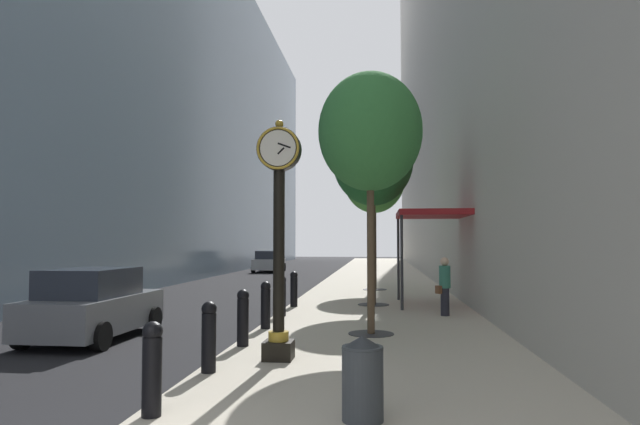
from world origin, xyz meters
The scene contains 18 objects.
ground_plane centered at (0.00, 27.00, 0.00)m, with size 110.00×110.00×0.00m, color black.
sidewalk_right centered at (3.12, 30.00, 0.07)m, with size 6.23×80.00×0.14m, color #BCB29E.
building_block_left centered at (-12.44, 30.00, 12.19)m, with size 9.00×80.00×24.38m.
street_clock centered at (1.26, 6.26, 2.66)m, with size 0.84×0.55×4.58m.
bollard_nearest centered at (0.26, 2.70, 0.77)m, with size 0.26×0.26×1.21m.
bollard_second centered at (0.26, 5.11, 0.77)m, with size 0.26×0.26×1.21m.
bollard_third centered at (0.26, 7.53, 0.77)m, with size 0.26×0.26×1.21m.
bollard_fourth centered at (0.26, 9.94, 0.77)m, with size 0.26×0.26×1.21m.
bollard_fifth centered at (0.26, 12.36, 0.77)m, with size 0.26×0.26×1.21m.
bollard_sixth centered at (0.26, 14.77, 0.77)m, with size 0.26×0.26×1.21m.
street_tree_near centered at (2.97, 9.37, 5.05)m, with size 2.55×2.55×6.40m.
street_tree_mid_near centered at (2.97, 15.61, 5.28)m, with size 2.89×2.89×6.82m.
street_tree_mid_far centered at (2.97, 21.86, 5.35)m, with size 2.91×2.91×6.91m.
trash_bin centered at (2.95, 2.81, 0.68)m, with size 0.53×0.53×1.05m.
pedestrian_walking centered at (5.13, 12.94, 1.07)m, with size 0.52×0.46×1.75m.
storefront_awning centered at (4.99, 15.81, 3.28)m, with size 2.40×3.60×3.30m.
car_silver_near centered at (-5.36, 38.77, 0.80)m, with size 2.12×4.28×1.64m.
car_grey_mid centered at (-3.72, 8.68, 0.83)m, with size 2.12×4.05×1.72m.
Camera 1 is at (3.16, -4.30, 2.37)m, focal length 31.43 mm.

